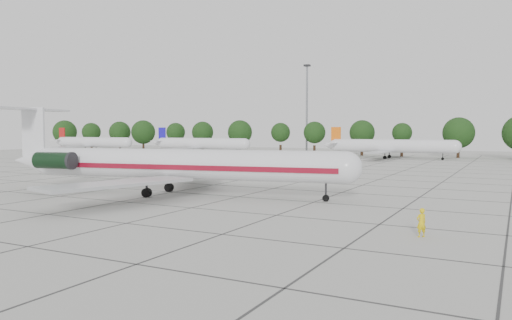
# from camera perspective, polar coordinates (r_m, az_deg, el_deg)

# --- Properties ---
(ground) EXTENTS (260.00, 260.00, 0.00)m
(ground) POSITION_cam_1_polar(r_m,az_deg,el_deg) (49.59, -2.04, -4.23)
(ground) COLOR #BAB9B2
(ground) RESTS_ON ground
(apron_joints) EXTENTS (170.00, 170.00, 0.02)m
(apron_joints) POSITION_cam_1_polar(r_m,az_deg,el_deg) (62.95, 4.79, -2.60)
(apron_joints) COLOR #383838
(apron_joints) RESTS_ON ground
(main_airliner) EXTENTS (38.55, 30.08, 9.12)m
(main_airliner) POSITION_cam_1_polar(r_m,az_deg,el_deg) (51.84, -10.58, -0.37)
(main_airliner) COLOR silver
(main_airliner) RESTS_ON ground
(ground_crew) EXTENTS (0.77, 0.77, 1.81)m
(ground_crew) POSITION_cam_1_polar(r_m,az_deg,el_deg) (32.62, 18.37, -6.81)
(ground_crew) COLOR yellow
(ground_crew) RESTS_ON ground
(bg_airliner_a) EXTENTS (28.24, 27.20, 7.40)m
(bg_airliner_a) POSITION_cam_1_polar(r_m,az_deg,el_deg) (160.54, -18.17, 1.93)
(bg_airliner_a) COLOR silver
(bg_airliner_a) RESTS_ON ground
(bg_airliner_b) EXTENTS (28.24, 27.20, 7.40)m
(bg_airliner_b) POSITION_cam_1_polar(r_m,az_deg,el_deg) (137.41, -6.34, 1.86)
(bg_airliner_b) COLOR silver
(bg_airliner_b) RESTS_ON ground
(bg_airliner_c) EXTENTS (28.24, 27.20, 7.40)m
(bg_airliner_c) POSITION_cam_1_polar(r_m,az_deg,el_deg) (119.38, 15.15, 1.53)
(bg_airliner_c) COLOR silver
(bg_airliner_c) RESTS_ON ground
(tree_line) EXTENTS (249.86, 8.44, 10.22)m
(tree_line) POSITION_cam_1_polar(r_m,az_deg,el_deg) (132.64, 12.03, 3.08)
(tree_line) COLOR #332114
(tree_line) RESTS_ON ground
(floodlight_mast) EXTENTS (1.60, 1.60, 25.45)m
(floodlight_mast) POSITION_cam_1_polar(r_m,az_deg,el_deg) (145.43, 5.83, 6.43)
(floodlight_mast) COLOR slate
(floodlight_mast) RESTS_ON ground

